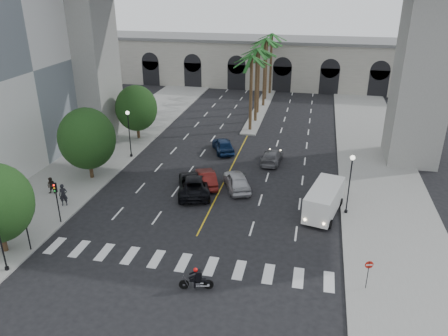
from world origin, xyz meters
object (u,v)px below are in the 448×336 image
lamp_post_left_far (129,130)px  car_e (223,145)px  motorcycle_rider (197,279)px  do_not_enter_sign (368,269)px  pedestrian_b (51,186)px  cargo_van (324,200)px  traffic_signal_near (25,221)px  pedestrian_a (63,195)px  car_d (272,157)px  car_c (194,184)px  lamp_post_right (350,180)px  car_b (206,178)px  car_a (237,181)px  traffic_signal_far (56,196)px

lamp_post_left_far → car_e: bearing=22.0°
motorcycle_rider → do_not_enter_sign: (10.55, 2.15, 0.88)m
pedestrian_b → do_not_enter_sign: (27.05, -7.74, 0.65)m
cargo_van → pedestrian_b: 24.34m
traffic_signal_near → pedestrian_a: (-1.21, 6.66, -1.38)m
car_d → car_c: bearing=57.7°
motorcycle_rider → car_e: car_e is taller
cargo_van → pedestrian_a: (-22.00, -3.39, -0.24)m
traffic_signal_near → car_d: size_ratio=0.77×
traffic_signal_near → cargo_van: 23.12m
lamp_post_right → pedestrian_b: bearing=-175.4°
lamp_post_right → car_e: size_ratio=1.12×
pedestrian_a → pedestrian_b: size_ratio=1.22×
car_b → do_not_enter_sign: size_ratio=2.08×
lamp_post_right → motorcycle_rider: size_ratio=2.43×
pedestrian_a → cargo_van: bearing=-11.5°
car_a → car_d: bearing=-131.8°
car_b → car_d: 8.89m
lamp_post_right → car_e: (-13.20, 11.87, -2.41)m
car_b → cargo_van: (10.99, -3.35, 0.61)m
motorcycle_rider → car_c: car_c is taller
pedestrian_b → car_b: bearing=16.9°
car_c → cargo_van: 11.87m
traffic_signal_far → car_b: bearing=43.8°
motorcycle_rider → cargo_van: bearing=43.7°
car_b → car_a: bearing=154.9°
lamp_post_left_far → car_c: lamp_post_left_far is taller
motorcycle_rider → car_e: bearing=86.1°
car_a → car_b: car_a is taller
motorcycle_rider → do_not_enter_sign: 10.80m
pedestrian_a → pedestrian_b: 2.88m
lamp_post_left_far → car_b: size_ratio=1.16×
pedestrian_a → pedestrian_b: bearing=122.2°
traffic_signal_far → car_b: size_ratio=0.79×
lamp_post_right → cargo_van: size_ratio=0.87×
lamp_post_left_far → car_d: (15.39, 1.89, -2.54)m
lamp_post_left_far → pedestrian_a: 12.07m
do_not_enter_sign → lamp_post_right: bearing=79.3°
car_a → pedestrian_a: pedestrian_a is taller
lamp_post_right → pedestrian_a: bearing=-170.9°
motorcycle_rider → pedestrian_a: bearing=137.9°
motorcycle_rider → cargo_van: size_ratio=0.36×
car_a → do_not_enter_sign: 16.59m
lamp_post_right → car_d: lamp_post_right is taller
traffic_signal_far → do_not_enter_sign: bearing=-8.0°
lamp_post_left_far → car_a: lamp_post_left_far is taller
car_d → do_not_enter_sign: bearing=116.2°
traffic_signal_near → cargo_van: (20.79, 10.05, -1.14)m
lamp_post_left_far → car_b: (9.90, -5.10, -2.46)m
lamp_post_left_far → do_not_enter_sign: 29.67m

